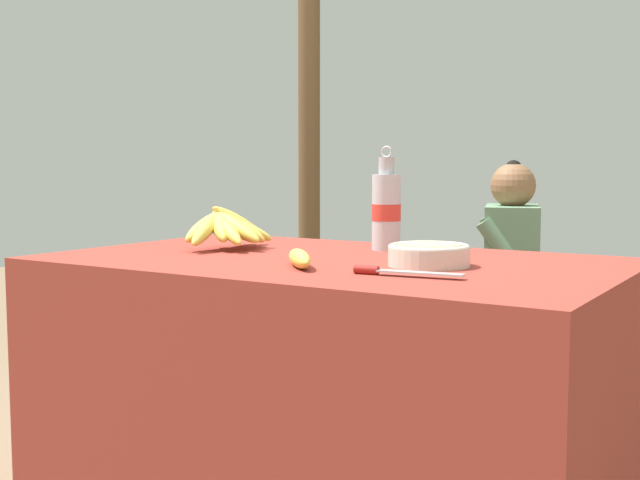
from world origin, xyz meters
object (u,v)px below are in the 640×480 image
at_px(water_bottle, 386,210).
at_px(seated_vendor, 498,276).
at_px(loose_banana_front, 300,258).
at_px(support_post_near, 309,132).
at_px(banana_bunch_ripe, 228,226).
at_px(wooden_bench, 542,341).
at_px(serving_bowl, 429,253).
at_px(knife, 392,271).

relative_size(water_bottle, seated_vendor, 0.28).
bearing_deg(water_bottle, loose_banana_front, -88.97).
bearing_deg(water_bottle, support_post_near, 130.21).
relative_size(water_bottle, loose_banana_front, 1.64).
distance_m(banana_bunch_ripe, wooden_bench, 1.44).
distance_m(banana_bunch_ripe, water_bottle, 0.45).
bearing_deg(banana_bunch_ripe, loose_banana_front, -30.74).
height_order(serving_bowl, seated_vendor, seated_vendor).
distance_m(wooden_bench, support_post_near, 1.53).
height_order(seated_vendor, support_post_near, support_post_near).
height_order(banana_bunch_ripe, serving_bowl, banana_bunch_ripe).
bearing_deg(knife, support_post_near, 120.12).
bearing_deg(banana_bunch_ripe, seated_vendor, 72.17).
xyz_separation_m(banana_bunch_ripe, serving_bowl, (0.65, -0.06, -0.04)).
bearing_deg(serving_bowl, wooden_bench, 94.64).
distance_m(knife, support_post_near, 2.27).
bearing_deg(knife, wooden_bench, 86.78).
height_order(water_bottle, loose_banana_front, water_bottle).
distance_m(banana_bunch_ripe, knife, 0.71).
xyz_separation_m(loose_banana_front, wooden_bench, (0.14, 1.48, -0.46)).
xyz_separation_m(serving_bowl, knife, (0.00, -0.20, -0.02)).
bearing_deg(loose_banana_front, knife, -3.27).
bearing_deg(banana_bunch_ripe, water_bottle, 28.11).
xyz_separation_m(water_bottle, wooden_bench, (0.15, 1.02, -0.55)).
bearing_deg(serving_bowl, banana_bunch_ripe, 174.89).
relative_size(knife, support_post_near, 0.10).
xyz_separation_m(serving_bowl, support_post_near, (-1.36, 1.58, 0.37)).
relative_size(serving_bowl, seated_vendor, 0.18).
bearing_deg(knife, banana_bunch_ripe, 151.32).
bearing_deg(seated_vendor, loose_banana_front, 72.17).
bearing_deg(banana_bunch_ripe, wooden_bench, 66.11).
height_order(knife, support_post_near, support_post_near).
height_order(wooden_bench, support_post_near, support_post_near).
relative_size(wooden_bench, seated_vendor, 1.67).
height_order(serving_bowl, support_post_near, support_post_near).
bearing_deg(water_bottle, serving_bowl, -46.75).
height_order(water_bottle, wooden_bench, water_bottle).
bearing_deg(seated_vendor, water_bottle, 72.13).
bearing_deg(wooden_bench, banana_bunch_ripe, -113.89).
bearing_deg(wooden_bench, serving_bowl, -85.36).
bearing_deg(loose_banana_front, support_post_near, 122.27).
relative_size(loose_banana_front, seated_vendor, 0.17).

